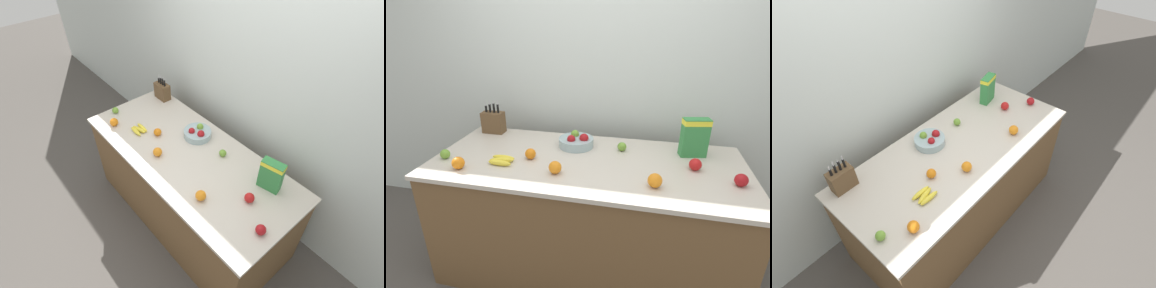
# 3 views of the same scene
# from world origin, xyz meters

# --- Properties ---
(ground_plane) EXTENTS (14.00, 14.00, 0.00)m
(ground_plane) POSITION_xyz_m (0.00, 0.00, 0.00)
(ground_plane) COLOR #514C47
(wall_back) EXTENTS (9.00, 0.06, 2.60)m
(wall_back) POSITION_xyz_m (0.00, 0.67, 1.30)
(wall_back) COLOR silver
(wall_back) RESTS_ON ground_plane
(counter) EXTENTS (2.10, 0.92, 0.91)m
(counter) POSITION_xyz_m (0.00, 0.00, 0.46)
(counter) COLOR brown
(counter) RESTS_ON ground_plane
(knife_block) EXTENTS (0.18, 0.10, 0.28)m
(knife_block) POSITION_xyz_m (-0.86, 0.36, 1.00)
(knife_block) COLOR brown
(knife_block) RESTS_ON counter
(cereal_box) EXTENTS (0.19, 0.12, 0.27)m
(cereal_box) POSITION_xyz_m (0.71, 0.24, 1.06)
(cereal_box) COLOR #338442
(cereal_box) RESTS_ON counter
(fruit_bowl) EXTENTS (0.26, 0.26, 0.11)m
(fruit_bowl) POSITION_xyz_m (-0.12, 0.22, 0.95)
(fruit_bowl) COLOR #99B2B7
(fruit_bowl) RESTS_ON counter
(banana_bunch) EXTENTS (0.17, 0.12, 0.04)m
(banana_bunch) POSITION_xyz_m (-0.55, -0.16, 0.93)
(banana_bunch) COLOR yellow
(banana_bunch) RESTS_ON counter
(apple_front) EXTENTS (0.08, 0.08, 0.08)m
(apple_front) POSITION_xyz_m (0.70, 0.02, 0.95)
(apple_front) COLOR red
(apple_front) RESTS_ON counter
(apple_middle) EXTENTS (0.07, 0.07, 0.07)m
(apple_middle) POSITION_xyz_m (-0.95, -0.18, 0.94)
(apple_middle) COLOR #6B9E33
(apple_middle) RESTS_ON counter
(apple_by_knife_block) EXTENTS (0.07, 0.07, 0.07)m
(apple_by_knife_block) POSITION_xyz_m (0.22, 0.21, 0.94)
(apple_by_knife_block) COLOR #6B9E33
(apple_by_knife_block) RESTS_ON counter
(apple_rightmost) EXTENTS (0.08, 0.08, 0.08)m
(apple_rightmost) POSITION_xyz_m (0.93, -0.13, 0.95)
(apple_rightmost) COLOR #A31419
(apple_rightmost) RESTS_ON counter
(orange_by_cereal) EXTENTS (0.08, 0.08, 0.08)m
(orange_by_cereal) POSITION_xyz_m (-0.78, -0.30, 0.95)
(orange_by_cereal) COLOR orange
(orange_by_cereal) RESTS_ON counter
(orange_back_center) EXTENTS (0.08, 0.08, 0.08)m
(orange_back_center) POSITION_xyz_m (0.45, -0.25, 0.95)
(orange_back_center) COLOR orange
(orange_back_center) RESTS_ON counter
(orange_mid_right) EXTENTS (0.07, 0.07, 0.07)m
(orange_mid_right) POSITION_xyz_m (-0.38, -0.06, 0.95)
(orange_mid_right) COLOR orange
(orange_mid_right) RESTS_ON counter
(orange_mid_left) EXTENTS (0.08, 0.08, 0.08)m
(orange_mid_left) POSITION_xyz_m (-0.16, -0.22, 0.95)
(orange_mid_left) COLOR orange
(orange_mid_left) RESTS_ON counter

